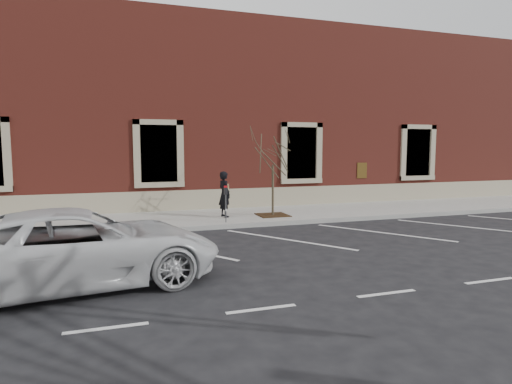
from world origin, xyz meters
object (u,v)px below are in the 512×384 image
object	(u,v)px
man	(224,194)
white_truck	(79,247)
parking_meter	(226,197)
sapling	(273,151)

from	to	relation	value
man	white_truck	distance (m)	7.55
parking_meter	white_truck	distance (m)	6.55
sapling	white_truck	distance (m)	8.72
man	white_truck	bearing A→B (deg)	130.49
sapling	parking_meter	bearing A→B (deg)	-156.34
sapling	white_truck	size ratio (longest dim) A/B	0.63
sapling	white_truck	bearing A→B (deg)	-136.03
parking_meter	sapling	size ratio (longest dim) A/B	0.36
parking_meter	white_truck	world-z (taller)	white_truck
sapling	white_truck	world-z (taller)	sapling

